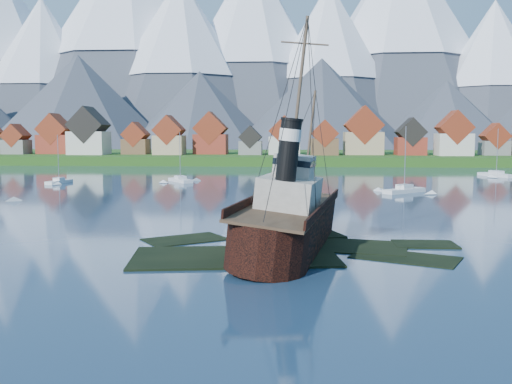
# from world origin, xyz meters

# --- Properties ---
(ground) EXTENTS (1400.00, 1400.00, 0.00)m
(ground) POSITION_xyz_m (0.00, 0.00, 0.00)
(ground) COLOR #1B334D
(ground) RESTS_ON ground
(shoal) EXTENTS (31.71, 21.24, 1.14)m
(shoal) POSITION_xyz_m (1.78, 2.15, -0.35)
(shoal) COLOR black
(shoal) RESTS_ON ground
(shore_bank) EXTENTS (600.00, 80.00, 3.20)m
(shore_bank) POSITION_xyz_m (0.00, 170.00, 0.00)
(shore_bank) COLOR #204915
(shore_bank) RESTS_ON ground
(seawall) EXTENTS (600.00, 2.50, 2.00)m
(seawall) POSITION_xyz_m (0.00, 132.00, 0.00)
(seawall) COLOR #3F3D38
(seawall) RESTS_ON ground
(town) EXTENTS (250.96, 16.69, 17.30)m
(town) POSITION_xyz_m (-33.12, 152.18, 8.99)
(town) COLOR maroon
(town) RESTS_ON ground
(mountains) EXTENTS (965.00, 340.00, 205.00)m
(mountains) POSITION_xyz_m (-0.79, 481.26, 89.34)
(mountains) COLOR #2D333D
(mountains) RESTS_ON ground
(tugboat_wreck) EXTENTS (6.52, 28.08, 22.25)m
(tugboat_wreck) POSITION_xyz_m (1.45, 3.49, 2.81)
(tugboat_wreck) COLOR black
(tugboat_wreck) RESTS_ON ground
(sailboat_b) EXTENTS (3.38, 7.76, 10.93)m
(sailboat_b) POSITION_xyz_m (-48.67, 67.77, 0.26)
(sailboat_b) COLOR silver
(sailboat_b) RESTS_ON ground
(sailboat_c) EXTENTS (6.89, 8.62, 11.50)m
(sailboat_c) POSITION_xyz_m (-23.36, 73.33, 0.26)
(sailboat_c) COLOR silver
(sailboat_c) RESTS_ON ground
(sailboat_d) EXTENTS (8.59, 7.67, 12.61)m
(sailboat_d) POSITION_xyz_m (22.00, 53.84, 0.29)
(sailboat_d) COLOR silver
(sailboat_d) RESTS_ON ground
(sailboat_e) EXTENTS (6.60, 10.88, 12.39)m
(sailboat_e) POSITION_xyz_m (51.99, 94.18, 0.27)
(sailboat_e) COLOR silver
(sailboat_e) RESTS_ON ground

